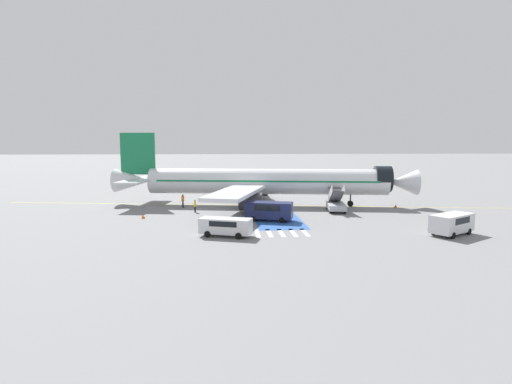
# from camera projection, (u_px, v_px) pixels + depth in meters

# --- Properties ---
(ground_plane) EXTENTS (600.00, 600.00, 0.00)m
(ground_plane) POSITION_uv_depth(u_px,v_px,m) (265.00, 205.00, 57.86)
(ground_plane) COLOR slate
(apron_leadline_yellow) EXTENTS (76.99, 12.81, 0.01)m
(apron_leadline_yellow) POSITION_uv_depth(u_px,v_px,m) (267.00, 205.00, 57.67)
(apron_leadline_yellow) COLOR gold
(apron_leadline_yellow) RESTS_ON ground_plane
(apron_stand_patch_blue) EXTENTS (5.40, 12.59, 0.01)m
(apron_stand_patch_blue) POSITION_uv_depth(u_px,v_px,m) (277.00, 219.00, 47.23)
(apron_stand_patch_blue) COLOR #2856A8
(apron_stand_patch_blue) RESTS_ON ground_plane
(apron_walkway_bar_0) EXTENTS (0.44, 3.60, 0.01)m
(apron_walkway_bar_0) POSITION_uv_depth(u_px,v_px,m) (257.00, 233.00, 39.62)
(apron_walkway_bar_0) COLOR silver
(apron_walkway_bar_0) RESTS_ON ground_plane
(apron_walkway_bar_1) EXTENTS (0.44, 3.60, 0.01)m
(apron_walkway_bar_1) POSITION_uv_depth(u_px,v_px,m) (269.00, 233.00, 39.73)
(apron_walkway_bar_1) COLOR silver
(apron_walkway_bar_1) RESTS_ON ground_plane
(apron_walkway_bar_2) EXTENTS (0.44, 3.60, 0.01)m
(apron_walkway_bar_2) POSITION_uv_depth(u_px,v_px,m) (281.00, 233.00, 39.83)
(apron_walkway_bar_2) COLOR silver
(apron_walkway_bar_2) RESTS_ON ground_plane
(apron_walkway_bar_3) EXTENTS (0.44, 3.60, 0.01)m
(apron_walkway_bar_3) POSITION_uv_depth(u_px,v_px,m) (293.00, 233.00, 39.93)
(apron_walkway_bar_3) COLOR silver
(apron_walkway_bar_3) RESTS_ON ground_plane
(apron_walkway_bar_4) EXTENTS (0.44, 3.60, 0.01)m
(apron_walkway_bar_4) POSITION_uv_depth(u_px,v_px,m) (305.00, 232.00, 40.03)
(apron_walkway_bar_4) COLOR silver
(apron_walkway_bar_4) RESTS_ON ground_plane
(airliner) EXTENTS (43.45, 32.76, 10.45)m
(airliner) POSITION_uv_depth(u_px,v_px,m) (262.00, 182.00, 57.31)
(airliner) COLOR silver
(airliner) RESTS_ON ground_plane
(boarding_stairs_forward) EXTENTS (2.95, 5.47, 3.76)m
(boarding_stairs_forward) POSITION_uv_depth(u_px,v_px,m) (336.00, 204.00, 52.52)
(boarding_stairs_forward) COLOR #ADB2BA
(boarding_stairs_forward) RESTS_ON ground_plane
(fuel_tanker) EXTENTS (10.03, 3.71, 3.34)m
(fuel_tanker) POSITION_uv_depth(u_px,v_px,m) (211.00, 181.00, 76.56)
(fuel_tanker) COLOR #38383D
(fuel_tanker) RESTS_ON ground_plane
(service_van_0) EXTENTS (5.19, 4.24, 2.05)m
(service_van_0) POSITION_uv_depth(u_px,v_px,m) (452.00, 222.00, 38.80)
(service_van_0) COLOR silver
(service_van_0) RESTS_ON ground_plane
(service_van_1) EXTENTS (5.75, 3.57, 2.18)m
(service_van_1) POSITION_uv_depth(u_px,v_px,m) (269.00, 210.00, 45.99)
(service_van_1) COLOR #1E234C
(service_van_1) RESTS_ON ground_plane
(service_van_2) EXTENTS (5.25, 3.27, 1.76)m
(service_van_2) POSITION_uv_depth(u_px,v_px,m) (226.00, 225.00, 38.18)
(service_van_2) COLOR silver
(service_van_2) RESTS_ON ground_plane
(baggage_cart) EXTENTS (2.99, 2.45, 0.87)m
(baggage_cart) POSITION_uv_depth(u_px,v_px,m) (281.00, 209.00, 52.48)
(baggage_cart) COLOR gray
(baggage_cart) RESTS_ON ground_plane
(ground_crew_0) EXTENTS (0.29, 0.46, 1.62)m
(ground_crew_0) POSITION_uv_depth(u_px,v_px,m) (195.00, 205.00, 51.72)
(ground_crew_0) COLOR black
(ground_crew_0) RESTS_ON ground_plane
(ground_crew_1) EXTENTS (0.43, 0.48, 1.87)m
(ground_crew_1) POSITION_uv_depth(u_px,v_px,m) (183.00, 200.00, 55.57)
(ground_crew_1) COLOR #2D2D33
(ground_crew_1) RESTS_ON ground_plane
(traffic_cone_0) EXTENTS (0.48, 0.48, 0.53)m
(traffic_cone_0) POSITION_uv_depth(u_px,v_px,m) (143.00, 216.00, 47.54)
(traffic_cone_0) COLOR orange
(traffic_cone_0) RESTS_ON ground_plane
(traffic_cone_1) EXTENTS (0.45, 0.45, 0.50)m
(traffic_cone_1) POSITION_uv_depth(u_px,v_px,m) (396.00, 206.00, 55.47)
(traffic_cone_1) COLOR orange
(traffic_cone_1) RESTS_ON ground_plane
(traffic_cone_2) EXTENTS (0.41, 0.41, 0.46)m
(traffic_cone_2) POSITION_uv_depth(u_px,v_px,m) (246.00, 212.00, 50.52)
(traffic_cone_2) COLOR orange
(traffic_cone_2) RESTS_ON ground_plane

